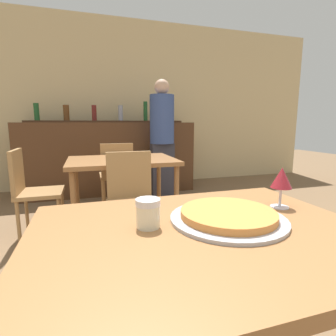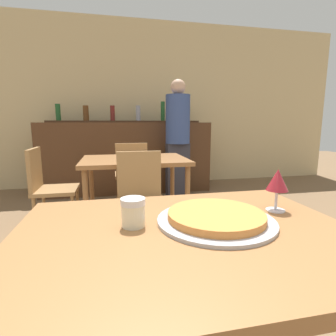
{
  "view_description": "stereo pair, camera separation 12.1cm",
  "coord_description": "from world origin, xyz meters",
  "px_view_note": "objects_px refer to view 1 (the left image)",
  "views": [
    {
      "loc": [
        -0.33,
        -0.7,
        1.09
      ],
      "look_at": [
        0.06,
        0.55,
        0.86
      ],
      "focal_mm": 28.0,
      "sensor_mm": 36.0,
      "label": 1
    },
    {
      "loc": [
        -0.21,
        -0.73,
        1.09
      ],
      "look_at": [
        0.06,
        0.55,
        0.86
      ],
      "focal_mm": 28.0,
      "sensor_mm": 36.0,
      "label": 2
    }
  ],
  "objects_px": {
    "chair_far_side_left": "(31,187)",
    "wine_glass": "(282,179)",
    "chair_far_side_back": "(117,172)",
    "pizza_tray": "(228,216)",
    "chair_far_side_front": "(132,195)",
    "cheese_shaker": "(148,213)",
    "person_standing": "(162,136)"
  },
  "relations": [
    {
      "from": "chair_far_side_left",
      "to": "wine_glass",
      "type": "height_order",
      "value": "wine_glass"
    },
    {
      "from": "chair_far_side_back",
      "to": "pizza_tray",
      "type": "distance_m",
      "value": 2.5
    },
    {
      "from": "chair_far_side_front",
      "to": "cheese_shaker",
      "type": "height_order",
      "value": "cheese_shaker"
    },
    {
      "from": "pizza_tray",
      "to": "chair_far_side_left",
      "type": "bearing_deg",
      "value": 116.82
    },
    {
      "from": "chair_far_side_back",
      "to": "pizza_tray",
      "type": "height_order",
      "value": "chair_far_side_back"
    },
    {
      "from": "pizza_tray",
      "to": "wine_glass",
      "type": "relative_size",
      "value": 2.46
    },
    {
      "from": "chair_far_side_left",
      "to": "wine_glass",
      "type": "distance_m",
      "value": 2.26
    },
    {
      "from": "chair_far_side_front",
      "to": "pizza_tray",
      "type": "bearing_deg",
      "value": -85.41
    },
    {
      "from": "chair_far_side_front",
      "to": "chair_far_side_left",
      "type": "height_order",
      "value": "same"
    },
    {
      "from": "chair_far_side_front",
      "to": "chair_far_side_back",
      "type": "distance_m",
      "value": 1.13
    },
    {
      "from": "cheese_shaker",
      "to": "person_standing",
      "type": "relative_size",
      "value": 0.05
    },
    {
      "from": "chair_far_side_back",
      "to": "pizza_tray",
      "type": "relative_size",
      "value": 2.18
    },
    {
      "from": "chair_far_side_back",
      "to": "chair_far_side_left",
      "type": "distance_m",
      "value": 1.03
    },
    {
      "from": "pizza_tray",
      "to": "wine_glass",
      "type": "distance_m",
      "value": 0.29
    },
    {
      "from": "pizza_tray",
      "to": "wine_glass",
      "type": "xyz_separation_m",
      "value": [
        0.27,
        0.06,
        0.1
      ]
    },
    {
      "from": "chair_far_side_back",
      "to": "pizza_tray",
      "type": "bearing_deg",
      "value": 92.51
    },
    {
      "from": "cheese_shaker",
      "to": "wine_glass",
      "type": "relative_size",
      "value": 0.58
    },
    {
      "from": "chair_far_side_back",
      "to": "cheese_shaker",
      "type": "xyz_separation_m",
      "value": [
        -0.16,
        -2.45,
        0.32
      ]
    },
    {
      "from": "chair_far_side_front",
      "to": "chair_far_side_back",
      "type": "height_order",
      "value": "same"
    },
    {
      "from": "chair_far_side_left",
      "to": "person_standing",
      "type": "distance_m",
      "value": 1.84
    },
    {
      "from": "chair_far_side_left",
      "to": "person_standing",
      "type": "bearing_deg",
      "value": -59.21
    },
    {
      "from": "chair_far_side_left",
      "to": "cheese_shaker",
      "type": "distance_m",
      "value": 2.04
    },
    {
      "from": "person_standing",
      "to": "wine_glass",
      "type": "bearing_deg",
      "value": -96.38
    },
    {
      "from": "person_standing",
      "to": "cheese_shaker",
      "type": "bearing_deg",
      "value": -106.75
    },
    {
      "from": "chair_far_side_back",
      "to": "chair_far_side_front",
      "type": "bearing_deg",
      "value": 90.0
    },
    {
      "from": "person_standing",
      "to": "pizza_tray",
      "type": "bearing_deg",
      "value": -101.47
    },
    {
      "from": "chair_far_side_back",
      "to": "cheese_shaker",
      "type": "bearing_deg",
      "value": 86.22
    },
    {
      "from": "chair_far_side_front",
      "to": "chair_far_side_back",
      "type": "bearing_deg",
      "value": 90.0
    },
    {
      "from": "chair_far_side_front",
      "to": "cheese_shaker",
      "type": "bearing_deg",
      "value": -96.97
    },
    {
      "from": "chair_far_side_back",
      "to": "chair_far_side_left",
      "type": "height_order",
      "value": "same"
    },
    {
      "from": "chair_far_side_left",
      "to": "pizza_tray",
      "type": "bearing_deg",
      "value": -153.18
    },
    {
      "from": "pizza_tray",
      "to": "person_standing",
      "type": "xyz_separation_m",
      "value": [
        0.58,
        2.84,
        0.13
      ]
    }
  ]
}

